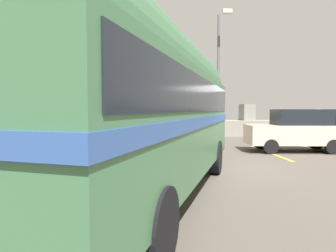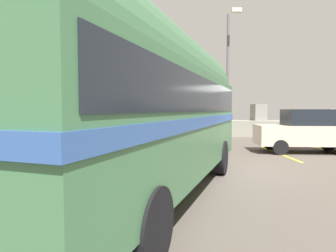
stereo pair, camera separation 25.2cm
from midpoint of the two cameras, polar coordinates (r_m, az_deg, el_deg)
The scene contains 5 objects.
ground at distance 9.12m, azimuth 10.22°, elevation -8.57°, with size 32.00×26.00×0.02m.
breakwater at distance 20.59m, azimuth 1.67°, elevation 0.06°, with size 31.36×2.36×2.50m.
vintage_coach at distance 6.16m, azimuth -5.20°, elevation 4.93°, with size 5.12×8.89×3.70m.
parked_car_nearest at distance 13.93m, azimuth 23.30°, elevation -0.72°, with size 4.21×2.00×1.86m.
lamp_post at distance 15.01m, azimuth 9.53°, elevation 10.20°, with size 0.49×1.04×6.58m.
Camera 1 is at (-2.14, -8.70, 1.86)m, focal length 31.17 mm.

